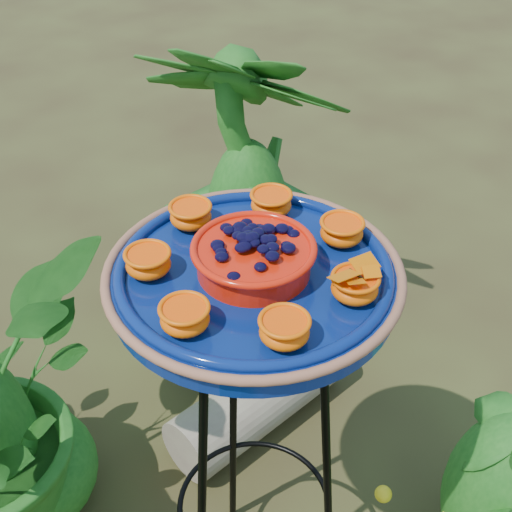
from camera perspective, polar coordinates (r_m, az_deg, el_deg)
name	(u,v)px	position (r m, az deg, el deg)	size (l,w,h in m)	color
tripod_stand	(254,433)	(1.50, -0.15, -13.96)	(0.46, 0.46, 0.97)	black
feeder_dish	(254,272)	(1.20, -0.18, -1.27)	(0.64, 0.64, 0.12)	navy
driftwood_log	(259,399)	(2.21, 0.26, -11.36)	(0.20, 0.20, 0.59)	gray
shrub_back_right	(248,199)	(2.24, -0.66, 4.61)	(0.61, 0.61, 1.09)	#185216
shrub_front_right	(508,477)	(1.86, 19.55, -16.31)	(0.34, 0.23, 0.64)	#185216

